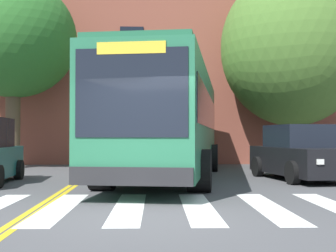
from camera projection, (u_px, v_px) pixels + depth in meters
ground_plane at (137, 217)px, 7.75m from camera, size 120.00×120.00×0.00m
crosswalk at (129, 208)px, 8.74m from camera, size 11.10×4.12×0.01m
lane_line_yellow_inner at (104, 163)px, 22.65m from camera, size 0.12×36.00×0.01m
lane_line_yellow_outer at (108, 163)px, 22.66m from camera, size 0.12×36.00×0.01m
city_bus at (169, 119)px, 15.02m from camera, size 4.53×12.26×3.47m
car_black_far_lane at (301, 155)px, 14.35m from camera, size 2.46×4.43×1.68m
street_tree_curbside_large at (293, 48)px, 20.14m from camera, size 7.49×7.54×8.53m
street_tree_curbside_small at (13, 38)px, 19.57m from camera, size 7.29×7.37×7.98m
building_facade at (134, 63)px, 26.48m from camera, size 34.49×9.20×10.90m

